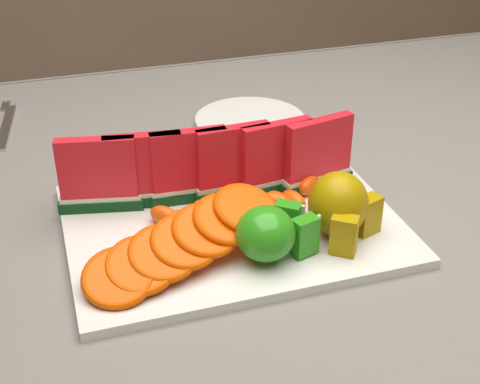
% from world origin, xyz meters
% --- Properties ---
extents(table, '(1.40, 0.90, 0.75)m').
position_xyz_m(table, '(0.00, 0.00, 0.65)').
color(table, '#4B3319').
rests_on(table, ground).
extents(tablecloth, '(1.53, 1.03, 0.20)m').
position_xyz_m(tablecloth, '(0.00, 0.00, 0.72)').
color(tablecloth, slate).
rests_on(tablecloth, table).
extents(platter, '(0.40, 0.30, 0.01)m').
position_xyz_m(platter, '(-0.03, -0.09, 0.76)').
color(platter, silver).
rests_on(platter, tablecloth).
extents(apple_cluster, '(0.10, 0.08, 0.06)m').
position_xyz_m(apple_cluster, '(-0.01, -0.17, 0.80)').
color(apple_cluster, '#2D7F14').
rests_on(apple_cluster, platter).
extents(pear_cluster, '(0.10, 0.10, 0.08)m').
position_xyz_m(pear_cluster, '(0.09, -0.15, 0.81)').
color(pear_cluster, '#B17F07').
rests_on(pear_cluster, platter).
extents(side_plate, '(0.23, 0.23, 0.01)m').
position_xyz_m(side_plate, '(0.09, 0.20, 0.76)').
color(side_plate, silver).
rests_on(side_plate, tablecloth).
extents(fork, '(0.03, 0.20, 0.00)m').
position_xyz_m(fork, '(-0.29, 0.31, 0.76)').
color(fork, silver).
rests_on(fork, tablecloth).
extents(watermelon_row, '(0.39, 0.07, 0.10)m').
position_xyz_m(watermelon_row, '(-0.03, -0.03, 0.82)').
color(watermelon_row, '#153E11').
rests_on(watermelon_row, platter).
extents(orange_fan_front, '(0.25, 0.15, 0.06)m').
position_xyz_m(orange_fan_front, '(-0.10, -0.15, 0.80)').
color(orange_fan_front, orange).
rests_on(orange_fan_front, platter).
extents(orange_fan_back, '(0.33, 0.10, 0.04)m').
position_xyz_m(orange_fan_back, '(-0.03, 0.04, 0.79)').
color(orange_fan_back, orange).
rests_on(orange_fan_back, platter).
extents(tangerine_segments, '(0.24, 0.08, 0.03)m').
position_xyz_m(tangerine_segments, '(-0.01, -0.07, 0.78)').
color(tangerine_segments, orange).
rests_on(tangerine_segments, platter).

